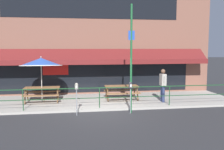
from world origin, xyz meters
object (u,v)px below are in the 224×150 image
at_px(patio_umbrella_left, 41,62).
at_px(parking_meter_near, 76,89).
at_px(picnic_table_left, 42,90).
at_px(street_sign_pole, 131,58).
at_px(picnic_table_centre, 122,89).
at_px(pedestrian_walking, 163,84).
at_px(parking_meter_far, 130,88).

bearing_deg(patio_umbrella_left, parking_meter_near, -55.03).
xyz_separation_m(picnic_table_left, street_sign_pole, (4.16, -2.47, 1.75)).
bearing_deg(patio_umbrella_left, picnic_table_centre, -0.33).
bearing_deg(street_sign_pole, pedestrian_walking, 37.65).
relative_size(patio_umbrella_left, parking_meter_near, 1.67).
bearing_deg(parking_meter_near, picnic_table_centre, 45.46).
height_order(picnic_table_left, parking_meter_near, parking_meter_near).
bearing_deg(street_sign_pole, picnic_table_left, 149.26).
bearing_deg(parking_meter_far, street_sign_pole, 65.23).
bearing_deg(parking_meter_far, parking_meter_near, 179.91).
bearing_deg(pedestrian_walking, patio_umbrella_left, 172.50).
bearing_deg(picnic_table_centre, picnic_table_left, 178.93).
relative_size(picnic_table_centre, patio_umbrella_left, 0.76).
xyz_separation_m(parking_meter_near, parking_meter_far, (2.36, -0.00, 0.00)).
relative_size(picnic_table_centre, street_sign_pole, 0.38).
relative_size(picnic_table_left, parking_meter_far, 1.27).
xyz_separation_m(picnic_table_centre, parking_meter_near, (-2.45, -2.49, 0.44)).
bearing_deg(picnic_table_left, parking_meter_near, -55.61).
distance_m(picnic_table_centre, parking_meter_near, 3.52).
bearing_deg(pedestrian_walking, picnic_table_left, 172.01).
relative_size(picnic_table_left, pedestrian_walking, 1.05).
xyz_separation_m(pedestrian_walking, street_sign_pole, (-2.07, -1.60, 1.40)).
xyz_separation_m(picnic_table_left, parking_meter_near, (1.76, -2.57, 0.44)).
bearing_deg(parking_meter_far, pedestrian_walking, 38.67).
xyz_separation_m(picnic_table_centre, patio_umbrella_left, (-4.20, 0.02, 1.47)).
xyz_separation_m(picnic_table_centre, street_sign_pole, (-0.04, -2.40, 1.75)).
height_order(picnic_table_left, street_sign_pole, street_sign_pole).
height_order(parking_meter_near, street_sign_pole, street_sign_pole).
relative_size(pedestrian_walking, street_sign_pole, 0.36).
bearing_deg(picnic_table_centre, patio_umbrella_left, 179.67).
xyz_separation_m(picnic_table_left, patio_umbrella_left, (-0.00, -0.05, 1.47)).
distance_m(parking_meter_far, street_sign_pole, 1.31).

